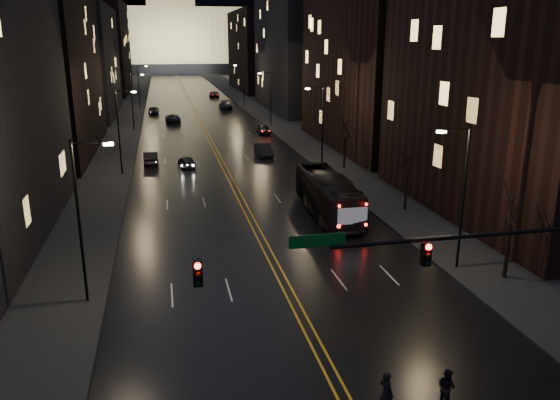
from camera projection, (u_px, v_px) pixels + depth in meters
ground at (338, 387)px, 22.51m from camera, size 900.00×900.00×0.00m
road at (186, 95)px, 144.52m from camera, size 20.00×320.00×0.02m
sidewalk_left at (132, 95)px, 141.69m from camera, size 8.00×320.00×0.16m
sidewalk_right at (239, 93)px, 147.31m from camera, size 8.00×320.00×0.16m
center_line at (186, 95)px, 144.52m from camera, size 0.62×320.00×0.01m
building_left_mid at (33, 38)px, 65.04m from camera, size 12.00×30.00×28.00m
building_left_far at (80, 62)px, 101.83m from camera, size 12.00×34.00×20.00m
building_left_dist at (103, 48)px, 146.32m from camera, size 12.00×40.00×24.00m
building_right_near at (522, 64)px, 42.13m from camera, size 12.00×26.00×24.00m
building_right_mid at (298, 45)px, 109.43m from camera, size 12.00×34.00×26.00m
building_right_dist at (258, 51)px, 155.04m from camera, size 12.00×40.00×22.00m
capitol at (172, 33)px, 252.34m from camera, size 90.00×50.00×58.50m
traffic_signal at (480, 260)px, 22.26m from camera, size 17.29×0.45×7.00m
streetlamp_right_near at (461, 191)px, 32.64m from camera, size 2.13×0.25×9.00m
streetlamp_left_near at (82, 214)px, 28.29m from camera, size 2.13×0.25×9.00m
streetlamp_right_mid at (321, 121)px, 60.80m from camera, size 2.13×0.25×9.00m
streetlamp_left_mid at (120, 128)px, 56.45m from camera, size 2.13×0.25×9.00m
streetlamp_right_far at (270, 96)px, 88.95m from camera, size 2.13×0.25×9.00m
streetlamp_left_far at (133, 99)px, 84.61m from camera, size 2.13×0.25×9.00m
streetlamp_right_dist at (243, 83)px, 117.11m from camera, size 2.13×0.25×9.00m
streetlamp_left_dist at (139, 84)px, 112.77m from camera, size 2.13×0.25×9.00m
tree_right_near at (513, 207)px, 31.36m from camera, size 2.40×2.40×6.65m
tree_right_mid at (408, 158)px, 44.50m from camera, size 2.40×2.40×6.65m
tree_right_far at (345, 128)px, 59.51m from camera, size 2.40×2.40×6.65m
bus at (328, 195)px, 44.27m from camera, size 3.27×12.27×3.39m
oncoming_car_a at (187, 162)px, 61.20m from camera, size 2.01×4.13×1.36m
oncoming_car_b at (151, 158)px, 62.81m from camera, size 1.73×4.62×1.51m
oncoming_car_c at (173, 118)px, 95.49m from camera, size 2.61×5.31×1.45m
oncoming_car_d at (154, 110)px, 106.65m from camera, size 2.05×4.88×1.41m
receding_car_a at (264, 150)px, 67.35m from camera, size 1.80×4.74×1.54m
receding_car_b at (263, 129)px, 83.47m from camera, size 1.88×4.44×1.50m
receding_car_c at (225, 105)px, 113.53m from camera, size 2.42×5.70×1.64m
receding_car_d at (214, 94)px, 138.27m from camera, size 2.72×5.31×1.43m
pedestrian_a at (386, 393)px, 20.63m from camera, size 0.66×0.78×1.81m
pedestrian_b at (447, 387)px, 21.16m from camera, size 0.69×0.89×1.62m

